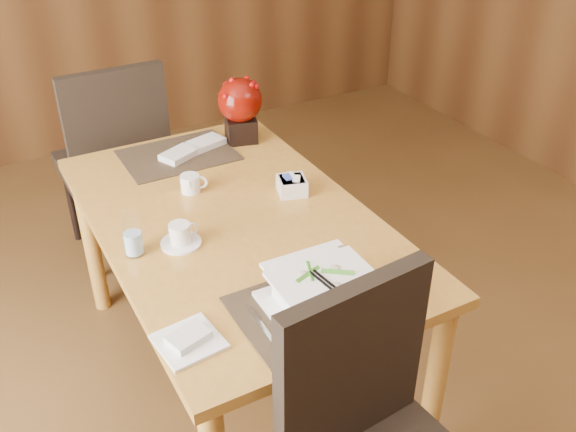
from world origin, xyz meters
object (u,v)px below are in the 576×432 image
berry_decor (240,106)px  far_chair (115,155)px  soup_setting (324,294)px  water_glass (132,234)px  sugar_caddy (292,186)px  bread_plate (189,342)px  creamer_jug (190,183)px  coffee_cup (180,236)px  dining_table (235,240)px

berry_decor → far_chair: far_chair is taller
soup_setting → water_glass: bearing=126.8°
water_glass → sugar_caddy: 0.64m
soup_setting → bread_plate: soup_setting is taller
creamer_jug → bread_plate: 0.82m
coffee_cup → creamer_jug: bearing=63.2°
berry_decor → dining_table: bearing=-117.8°
sugar_caddy → far_chair: size_ratio=0.10×
dining_table → soup_setting: size_ratio=4.83×
berry_decor → water_glass: bearing=-137.7°
soup_setting → water_glass: size_ratio=2.09×
soup_setting → far_chair: bearing=97.1°
water_glass → far_chair: 1.11m
dining_table → coffee_cup: size_ratio=11.11×
dining_table → creamer_jug: (-0.06, 0.25, 0.13)m
soup_setting → creamer_jug: size_ratio=3.33×
dining_table → berry_decor: 0.68m
water_glass → berry_decor: 0.90m
creamer_jug → water_glass: bearing=-111.6°
berry_decor → sugar_caddy: bearing=-93.5°
coffee_cup → berry_decor: 0.82m
bread_plate → berry_decor: bearing=58.3°
sugar_caddy → water_glass: bearing=-171.2°
dining_table → bread_plate: size_ratio=9.24×
dining_table → far_chair: (-0.15, 1.02, -0.07)m
dining_table → far_chair: 1.03m
coffee_cup → sugar_caddy: size_ratio=1.33×
coffee_cup → sugar_caddy: coffee_cup is taller
dining_table → creamer_jug: 0.29m
berry_decor → far_chair: (-0.45, 0.46, -0.32)m
dining_table → water_glass: bearing=-173.1°
soup_setting → creamer_jug: 0.83m
soup_setting → sugar_caddy: size_ratio=3.06×
sugar_caddy → soup_setting: bearing=-111.6°
dining_table → berry_decor: bearing=62.2°
soup_setting → coffee_cup: soup_setting is taller
dining_table → soup_setting: 0.60m
coffee_cup → water_glass: (-0.15, 0.02, 0.04)m
water_glass → bread_plate: bearing=-90.0°
creamer_jug → soup_setting: bearing=-59.9°
bread_plate → far_chair: bearing=82.0°
soup_setting → far_chair: (-0.17, 1.60, -0.23)m
dining_table → water_glass: water_glass is taller
soup_setting → berry_decor: 1.18m
water_glass → soup_setting: bearing=-54.3°
dining_table → water_glass: size_ratio=10.09×
berry_decor → creamer_jug: bearing=-138.8°
soup_setting → water_glass: 0.66m
coffee_cup → water_glass: 0.16m
creamer_jug → coffee_cup: bearing=-92.0°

